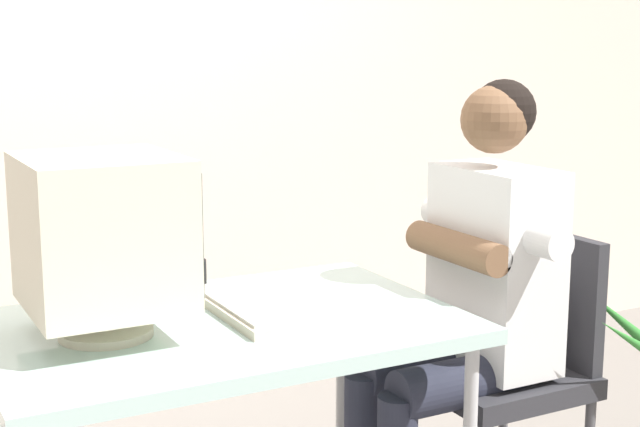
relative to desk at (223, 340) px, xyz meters
name	(u,v)px	position (x,y,z in m)	size (l,w,h in m)	color
wall_back	(154,19)	(0.30, 1.40, 0.83)	(8.00, 0.10, 3.00)	beige
desk	(223,340)	(0.00, 0.00, 0.00)	(1.18, 0.78, 0.72)	#B7B7BC
crt_monitor	(103,234)	(-0.29, 0.01, 0.30)	(0.37, 0.39, 0.43)	beige
keyboard	(243,307)	(0.07, 0.03, 0.07)	(0.14, 0.46, 0.03)	beige
office_chair	(514,357)	(0.91, -0.04, -0.18)	(0.45, 0.45, 0.86)	#4C4C51
person_seated	(468,293)	(0.73, -0.04, 0.04)	(0.67, 0.58, 1.31)	silver
desk_mug	(193,277)	(0.03, 0.28, 0.10)	(0.07, 0.08, 0.10)	black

